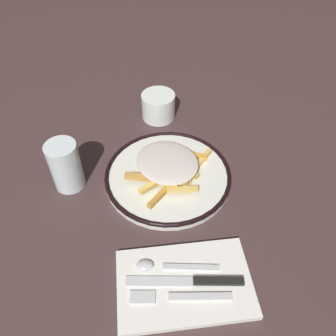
{
  "coord_description": "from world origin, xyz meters",
  "views": [
    {
      "loc": [
        -0.53,
        0.07,
        0.6
      ],
      "look_at": [
        0.0,
        0.0,
        0.03
      ],
      "focal_mm": 36.9,
      "sensor_mm": 36.0,
      "label": 1
    }
  ],
  "objects_px": {
    "napkin": "(184,283)",
    "knife": "(195,281)",
    "plate": "(168,175)",
    "fries_heap": "(170,165)",
    "coffee_mug": "(158,106)",
    "fork": "(180,297)",
    "spoon": "(163,266)",
    "water_glass": "(66,166)"
  },
  "relations": [
    {
      "from": "coffee_mug",
      "to": "water_glass",
      "type": "bearing_deg",
      "value": 133.56
    },
    {
      "from": "fries_heap",
      "to": "fork",
      "type": "xyz_separation_m",
      "value": [
        -0.29,
        0.02,
        -0.02
      ]
    },
    {
      "from": "plate",
      "to": "knife",
      "type": "xyz_separation_m",
      "value": [
        -0.26,
        -0.01,
        0.01
      ]
    },
    {
      "from": "knife",
      "to": "plate",
      "type": "bearing_deg",
      "value": 2.58
    },
    {
      "from": "spoon",
      "to": "fries_heap",
      "type": "bearing_deg",
      "value": -11.23
    },
    {
      "from": "napkin",
      "to": "knife",
      "type": "height_order",
      "value": "knife"
    },
    {
      "from": "fries_heap",
      "to": "napkin",
      "type": "relative_size",
      "value": 0.89
    },
    {
      "from": "spoon",
      "to": "coffee_mug",
      "type": "height_order",
      "value": "coffee_mug"
    },
    {
      "from": "fork",
      "to": "knife",
      "type": "relative_size",
      "value": 0.84
    },
    {
      "from": "fries_heap",
      "to": "fork",
      "type": "bearing_deg",
      "value": 175.35
    },
    {
      "from": "fork",
      "to": "spoon",
      "type": "height_order",
      "value": "spoon"
    },
    {
      "from": "spoon",
      "to": "coffee_mug",
      "type": "distance_m",
      "value": 0.46
    },
    {
      "from": "plate",
      "to": "spoon",
      "type": "relative_size",
      "value": 1.9
    },
    {
      "from": "fries_heap",
      "to": "coffee_mug",
      "type": "xyz_separation_m",
      "value": [
        0.23,
        -0.0,
        -0.0
      ]
    },
    {
      "from": "napkin",
      "to": "plate",
      "type": "bearing_deg",
      "value": -1.52
    },
    {
      "from": "plate",
      "to": "fries_heap",
      "type": "height_order",
      "value": "fries_heap"
    },
    {
      "from": "napkin",
      "to": "water_glass",
      "type": "height_order",
      "value": "water_glass"
    },
    {
      "from": "plate",
      "to": "water_glass",
      "type": "distance_m",
      "value": 0.23
    },
    {
      "from": "fries_heap",
      "to": "knife",
      "type": "distance_m",
      "value": 0.27
    },
    {
      "from": "plate",
      "to": "knife",
      "type": "distance_m",
      "value": 0.26
    },
    {
      "from": "knife",
      "to": "napkin",
      "type": "bearing_deg",
      "value": 81.51
    },
    {
      "from": "plate",
      "to": "coffee_mug",
      "type": "height_order",
      "value": "coffee_mug"
    },
    {
      "from": "spoon",
      "to": "water_glass",
      "type": "relative_size",
      "value": 1.31
    },
    {
      "from": "fries_heap",
      "to": "fork",
      "type": "distance_m",
      "value": 0.29
    },
    {
      "from": "fries_heap",
      "to": "spoon",
      "type": "height_order",
      "value": "fries_heap"
    },
    {
      "from": "fries_heap",
      "to": "knife",
      "type": "bearing_deg",
      "value": -178.5
    },
    {
      "from": "fries_heap",
      "to": "spoon",
      "type": "relative_size",
      "value": 1.4
    },
    {
      "from": "plate",
      "to": "napkin",
      "type": "distance_m",
      "value": 0.26
    },
    {
      "from": "plate",
      "to": "napkin",
      "type": "xyz_separation_m",
      "value": [
        -0.26,
        0.01,
        -0.0
      ]
    },
    {
      "from": "fries_heap",
      "to": "spoon",
      "type": "bearing_deg",
      "value": 168.77
    },
    {
      "from": "fork",
      "to": "spoon",
      "type": "relative_size",
      "value": 1.16
    },
    {
      "from": "fries_heap",
      "to": "napkin",
      "type": "bearing_deg",
      "value": 177.49
    },
    {
      "from": "fork",
      "to": "water_glass",
      "type": "relative_size",
      "value": 1.51
    },
    {
      "from": "fries_heap",
      "to": "coffee_mug",
      "type": "relative_size",
      "value": 1.87
    },
    {
      "from": "water_glass",
      "to": "napkin",
      "type": "bearing_deg",
      "value": -141.96
    },
    {
      "from": "fork",
      "to": "fries_heap",
      "type": "bearing_deg",
      "value": -4.65
    },
    {
      "from": "fork",
      "to": "coffee_mug",
      "type": "distance_m",
      "value": 0.52
    },
    {
      "from": "knife",
      "to": "water_glass",
      "type": "xyz_separation_m",
      "value": [
        0.28,
        0.23,
        0.04
      ]
    },
    {
      "from": "fork",
      "to": "water_glass",
      "type": "distance_m",
      "value": 0.37
    },
    {
      "from": "napkin",
      "to": "fork",
      "type": "bearing_deg",
      "value": 155.37
    },
    {
      "from": "fries_heap",
      "to": "knife",
      "type": "xyz_separation_m",
      "value": [
        -0.27,
        -0.01,
        -0.02
      ]
    },
    {
      "from": "fork",
      "to": "knife",
      "type": "height_order",
      "value": "knife"
    }
  ]
}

